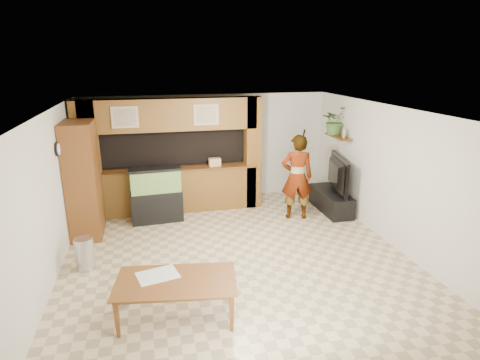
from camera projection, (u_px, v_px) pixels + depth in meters
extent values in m
plane|color=#C4B388|center=(235.00, 255.00, 7.27)|extent=(6.50, 6.50, 0.00)
plane|color=white|center=(235.00, 111.00, 6.51)|extent=(6.50, 6.50, 0.00)
plane|color=beige|center=(207.00, 148.00, 9.91)|extent=(6.00, 0.00, 6.00)
plane|color=beige|center=(47.00, 201.00, 6.24)|extent=(0.00, 6.50, 6.50)
plane|color=beige|center=(391.00, 176.00, 7.53)|extent=(0.00, 6.50, 6.50)
cube|color=brown|center=(174.00, 191.00, 9.21)|extent=(3.80, 0.35, 1.00)
cube|color=brown|center=(173.00, 169.00, 9.06)|extent=(3.80, 0.43, 0.04)
cube|color=brown|center=(171.00, 115.00, 8.70)|extent=(3.80, 0.35, 0.70)
cube|color=brown|center=(88.00, 162.00, 8.59)|extent=(0.50, 0.35, 2.60)
cube|color=brown|center=(252.00, 153.00, 9.37)|extent=(0.35, 0.35, 2.60)
cube|color=black|center=(171.00, 146.00, 9.44)|extent=(4.20, 0.45, 0.85)
cube|color=tan|center=(125.00, 117.00, 8.31)|extent=(0.55, 0.03, 0.45)
cube|color=tan|center=(125.00, 117.00, 8.30)|extent=(0.43, 0.01, 0.35)
cube|color=tan|center=(206.00, 115.00, 8.68)|extent=(0.55, 0.03, 0.45)
cube|color=tan|center=(206.00, 115.00, 8.66)|extent=(0.43, 0.01, 0.35)
cylinder|color=black|center=(57.00, 149.00, 7.00)|extent=(0.04, 0.25, 0.25)
cylinder|color=white|center=(59.00, 149.00, 7.01)|extent=(0.01, 0.21, 0.21)
cube|color=brown|center=(338.00, 137.00, 9.20)|extent=(0.25, 0.90, 0.04)
cube|color=brown|center=(83.00, 180.00, 7.81)|extent=(0.57, 0.93, 2.28)
cylinder|color=#B2B2B7|center=(85.00, 254.00, 6.73)|extent=(0.31, 0.31, 0.56)
cube|color=black|center=(157.00, 206.00, 8.70)|extent=(1.09, 0.41, 0.68)
cube|color=#327B31|center=(155.00, 181.00, 8.53)|extent=(1.04, 0.38, 0.47)
cube|color=black|center=(155.00, 169.00, 8.45)|extent=(1.09, 0.41, 0.05)
cube|color=black|center=(331.00, 201.00, 9.34)|extent=(0.52, 1.41, 0.47)
imported|color=black|center=(333.00, 174.00, 9.15)|extent=(0.49, 1.44, 0.83)
cube|color=tan|center=(343.00, 133.00, 8.94)|extent=(0.06, 0.15, 0.20)
imported|color=#3E6B2B|center=(335.00, 120.00, 9.26)|extent=(0.74, 0.70, 0.65)
imported|color=tan|center=(297.00, 177.00, 8.73)|extent=(0.77, 0.59, 1.88)
cylinder|color=black|center=(304.00, 133.00, 8.30)|extent=(0.04, 0.11, 0.17)
imported|color=brown|center=(177.00, 300.00, 5.44)|extent=(1.72, 1.11, 0.57)
cube|color=silver|center=(158.00, 275.00, 5.50)|extent=(0.62, 0.51, 0.01)
cube|color=tan|center=(215.00, 162.00, 9.23)|extent=(0.27, 0.19, 0.18)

